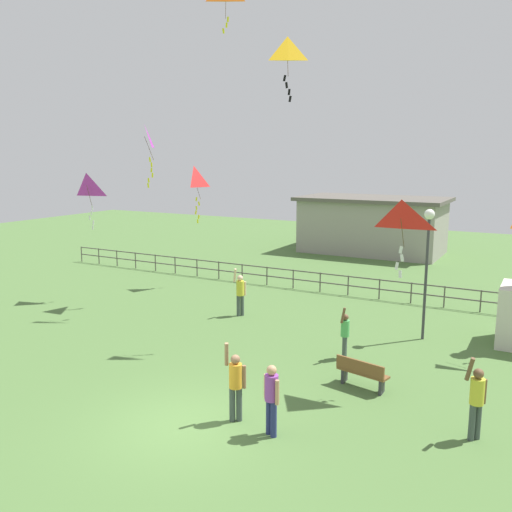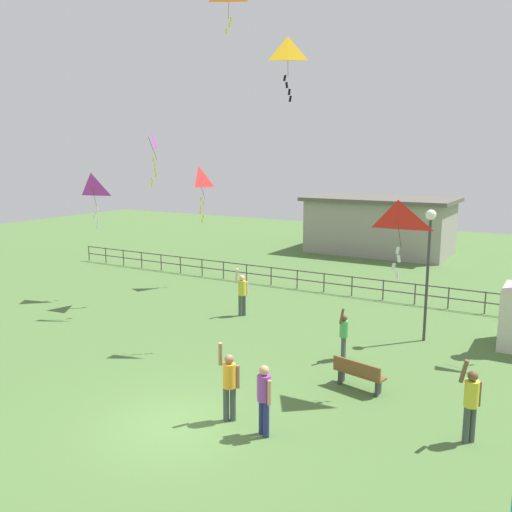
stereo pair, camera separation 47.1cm
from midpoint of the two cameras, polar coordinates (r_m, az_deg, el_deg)
The scene contains 15 objects.
ground_plane at distance 14.00m, azimuth -8.69°, elevation -17.14°, with size 80.00×80.00×0.00m, color #4C7038.
lamppost at distance 19.75m, azimuth 16.85°, elevation 0.97°, with size 0.36×0.36×4.66m.
park_bench at distance 15.87m, azimuth 10.14°, elevation -11.91°, with size 1.55×0.72×0.85m.
person_0 at distance 13.68m, azimuth -3.16°, elevation -13.03°, with size 0.51×0.34×2.01m.
person_1 at distance 17.82m, azimuth 8.53°, elevation -7.92°, with size 0.28×0.47×1.75m.
person_3 at distance 13.70m, azimuth 21.13°, elevation -13.68°, with size 0.48×0.46×2.02m.
person_4 at distance 13.01m, azimuth 0.55°, elevation -14.37°, with size 0.48×0.32×1.73m.
person_5 at distance 22.25m, azimuth -2.27°, elevation -3.78°, with size 0.47×0.46×1.99m.
kite_0 at distance 27.39m, azimuth -6.97°, elevation 7.88°, with size 0.94×0.97×2.77m.
kite_1 at distance 19.26m, azimuth 2.56°, elevation 20.33°, with size 1.06×0.91×2.06m.
kite_2 at distance 25.38m, azimuth -17.76°, elevation 6.87°, with size 1.15×0.67×2.52m.
kite_3 at distance 14.58m, azimuth 14.00°, elevation 3.60°, with size 1.20×0.86×2.04m.
kite_6 at distance 24.13m, azimuth -12.09°, elevation 11.83°, with size 0.81×0.95×2.65m.
waterfront_railing at distance 25.79m, azimuth 9.70°, elevation -2.81°, with size 36.05×0.06×0.95m.
pavilion_building at distance 37.69m, azimuth 11.73°, elevation 3.24°, with size 9.64×5.57×3.74m.
Camera 1 is at (7.48, -9.88, 6.44)m, focal length 38.28 mm.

